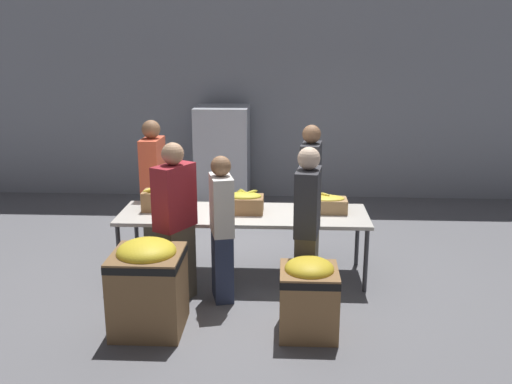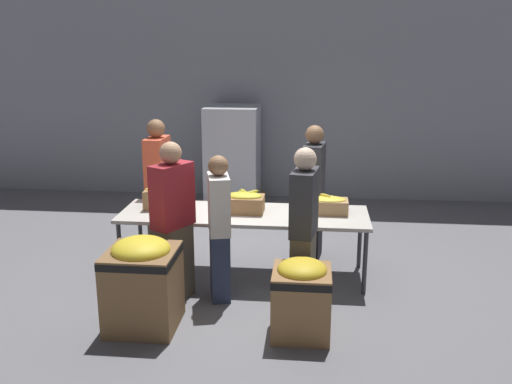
{
  "view_description": "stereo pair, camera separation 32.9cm",
  "coord_description": "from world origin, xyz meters",
  "px_view_note": "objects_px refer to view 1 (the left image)",
  "views": [
    {
      "loc": [
        0.45,
        -6.24,
        2.71
      ],
      "look_at": [
        0.15,
        -0.08,
        1.04
      ],
      "focal_mm": 40.0,
      "sensor_mm": 36.0,
      "label": 1
    },
    {
      "loc": [
        0.78,
        -6.22,
        2.71
      ],
      "look_at": [
        0.15,
        -0.08,
        1.04
      ],
      "focal_mm": 40.0,
      "sensor_mm": 36.0,
      "label": 2
    }
  ],
  "objects_px": {
    "banana_box_0": "(160,198)",
    "sorting_table": "(244,217)",
    "volunteer_0": "(175,224)",
    "volunteer_3": "(307,229)",
    "donation_bin_0": "(148,283)",
    "banana_box_2": "(327,204)",
    "volunteer_2": "(310,193)",
    "donation_bin_1": "(309,294)",
    "banana_box_1": "(244,202)",
    "volunteer_4": "(154,188)",
    "pallet_stack_0": "(223,157)",
    "volunteer_1": "(222,230)"
  },
  "relations": [
    {
      "from": "banana_box_2",
      "to": "donation_bin_1",
      "type": "bearing_deg",
      "value": -100.13
    },
    {
      "from": "volunteer_4",
      "to": "pallet_stack_0",
      "type": "xyz_separation_m",
      "value": [
        0.65,
        2.21,
        -0.05
      ]
    },
    {
      "from": "sorting_table",
      "to": "banana_box_2",
      "type": "xyz_separation_m",
      "value": [
        0.96,
        0.09,
        0.15
      ]
    },
    {
      "from": "donation_bin_1",
      "to": "volunteer_2",
      "type": "bearing_deg",
      "value": 87.54
    },
    {
      "from": "banana_box_2",
      "to": "volunteer_3",
      "type": "relative_size",
      "value": 0.27
    },
    {
      "from": "sorting_table",
      "to": "pallet_stack_0",
      "type": "xyz_separation_m",
      "value": [
        -0.55,
        2.94,
        0.09
      ]
    },
    {
      "from": "banana_box_0",
      "to": "donation_bin_0",
      "type": "distance_m",
      "value": 1.49
    },
    {
      "from": "sorting_table",
      "to": "pallet_stack_0",
      "type": "distance_m",
      "value": 3.0
    },
    {
      "from": "banana_box_2",
      "to": "volunteer_3",
      "type": "height_order",
      "value": "volunteer_3"
    },
    {
      "from": "volunteer_3",
      "to": "banana_box_0",
      "type": "bearing_deg",
      "value": 72.08
    },
    {
      "from": "banana_box_1",
      "to": "volunteer_2",
      "type": "bearing_deg",
      "value": 36.59
    },
    {
      "from": "volunteer_1",
      "to": "volunteer_3",
      "type": "relative_size",
      "value": 0.93
    },
    {
      "from": "volunteer_4",
      "to": "donation_bin_1",
      "type": "distance_m",
      "value": 2.85
    },
    {
      "from": "volunteer_2",
      "to": "donation_bin_1",
      "type": "height_order",
      "value": "volunteer_2"
    },
    {
      "from": "volunteer_3",
      "to": "volunteer_2",
      "type": "bearing_deg",
      "value": 4.96
    },
    {
      "from": "donation_bin_1",
      "to": "banana_box_2",
      "type": "bearing_deg",
      "value": 79.87
    },
    {
      "from": "volunteer_4",
      "to": "volunteer_1",
      "type": "bearing_deg",
      "value": 39.07
    },
    {
      "from": "donation_bin_0",
      "to": "donation_bin_1",
      "type": "height_order",
      "value": "donation_bin_0"
    },
    {
      "from": "volunteer_2",
      "to": "volunteer_3",
      "type": "xyz_separation_m",
      "value": [
        -0.09,
        -1.38,
        -0.01
      ]
    },
    {
      "from": "banana_box_2",
      "to": "volunteer_2",
      "type": "xyz_separation_m",
      "value": [
        -0.17,
        0.54,
        -0.02
      ]
    },
    {
      "from": "banana_box_0",
      "to": "volunteer_4",
      "type": "bearing_deg",
      "value": 109.25
    },
    {
      "from": "volunteer_3",
      "to": "pallet_stack_0",
      "type": "xyz_separation_m",
      "value": [
        -1.25,
        3.69,
        -0.02
      ]
    },
    {
      "from": "volunteer_4",
      "to": "donation_bin_1",
      "type": "bearing_deg",
      "value": 44.9
    },
    {
      "from": "banana_box_0",
      "to": "volunteer_0",
      "type": "relative_size",
      "value": 0.24
    },
    {
      "from": "banana_box_1",
      "to": "volunteer_4",
      "type": "height_order",
      "value": "volunteer_4"
    },
    {
      "from": "volunteer_3",
      "to": "volunteer_4",
      "type": "height_order",
      "value": "volunteer_4"
    },
    {
      "from": "banana_box_2",
      "to": "donation_bin_1",
      "type": "relative_size",
      "value": 0.61
    },
    {
      "from": "volunteer_1",
      "to": "volunteer_2",
      "type": "distance_m",
      "value": 1.58
    },
    {
      "from": "banana_box_0",
      "to": "sorting_table",
      "type": "bearing_deg",
      "value": -5.04
    },
    {
      "from": "banana_box_2",
      "to": "volunteer_2",
      "type": "distance_m",
      "value": 0.56
    },
    {
      "from": "volunteer_2",
      "to": "donation_bin_1",
      "type": "relative_size",
      "value": 2.27
    },
    {
      "from": "banana_box_0",
      "to": "banana_box_1",
      "type": "xyz_separation_m",
      "value": [
        0.98,
        -0.05,
        -0.02
      ]
    },
    {
      "from": "banana_box_1",
      "to": "donation_bin_1",
      "type": "xyz_separation_m",
      "value": [
        0.7,
        -1.37,
        -0.49
      ]
    },
    {
      "from": "volunteer_0",
      "to": "banana_box_2",
      "type": "bearing_deg",
      "value": -35.14
    },
    {
      "from": "sorting_table",
      "to": "banana_box_1",
      "type": "height_order",
      "value": "banana_box_1"
    },
    {
      "from": "volunteer_1",
      "to": "banana_box_1",
      "type": "bearing_deg",
      "value": -29.07
    },
    {
      "from": "banana_box_1",
      "to": "donation_bin_1",
      "type": "bearing_deg",
      "value": -62.79
    },
    {
      "from": "volunteer_0",
      "to": "pallet_stack_0",
      "type": "bearing_deg",
      "value": 27.76
    },
    {
      "from": "volunteer_0",
      "to": "volunteer_4",
      "type": "bearing_deg",
      "value": 50.51
    },
    {
      "from": "volunteer_4",
      "to": "banana_box_0",
      "type": "bearing_deg",
      "value": 21.44
    },
    {
      "from": "sorting_table",
      "to": "volunteer_0",
      "type": "bearing_deg",
      "value": -134.19
    },
    {
      "from": "banana_box_2",
      "to": "donation_bin_1",
      "type": "height_order",
      "value": "banana_box_2"
    },
    {
      "from": "banana_box_1",
      "to": "volunteer_1",
      "type": "height_order",
      "value": "volunteer_1"
    },
    {
      "from": "banana_box_2",
      "to": "donation_bin_0",
      "type": "xyz_separation_m",
      "value": [
        -1.77,
        -1.42,
        -0.39
      ]
    },
    {
      "from": "banana_box_0",
      "to": "donation_bin_0",
      "type": "relative_size",
      "value": 0.45
    },
    {
      "from": "volunteer_3",
      "to": "donation_bin_0",
      "type": "distance_m",
      "value": 1.66
    },
    {
      "from": "banana_box_0",
      "to": "volunteer_4",
      "type": "height_order",
      "value": "volunteer_4"
    },
    {
      "from": "donation_bin_0",
      "to": "volunteer_3",
      "type": "bearing_deg",
      "value": 21.01
    },
    {
      "from": "volunteer_4",
      "to": "banana_box_1",
      "type": "bearing_deg",
      "value": 62.17
    },
    {
      "from": "volunteer_0",
      "to": "donation_bin_0",
      "type": "distance_m",
      "value": 0.76
    }
  ]
}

